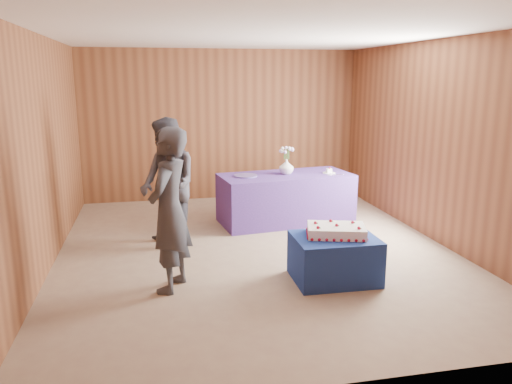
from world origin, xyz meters
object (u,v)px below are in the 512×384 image
object	(u,v)px
serving_table	(285,198)
sheet_cake	(336,231)
cake_table	(334,258)
guest_right	(168,185)
guest_left	(169,210)
vase	(286,167)

from	to	relation	value
serving_table	sheet_cake	xyz separation A→B (m)	(-0.05, -2.30, 0.18)
cake_table	guest_right	world-z (taller)	guest_right
cake_table	guest_right	xyz separation A→B (m)	(-1.74, 1.45, 0.61)
cake_table	guest_left	size ratio (longest dim) A/B	0.52
sheet_cake	guest_right	bearing A→B (deg)	157.28
serving_table	guest_left	world-z (taller)	guest_left
guest_left	guest_right	xyz separation A→B (m)	(0.03, 1.32, -0.01)
cake_table	guest_left	xyz separation A→B (m)	(-1.77, 0.13, 0.61)
vase	guest_left	size ratio (longest dim) A/B	0.13
vase	guest_right	xyz separation A→B (m)	(-1.82, -0.91, -0.01)
serving_table	guest_left	bearing A→B (deg)	-137.11
sheet_cake	vase	xyz separation A→B (m)	(0.06, 2.32, 0.31)
vase	guest_right	distance (m)	2.04
sheet_cake	guest_left	distance (m)	1.83
sheet_cake	serving_table	bearing A→B (deg)	104.85
cake_table	guest_right	distance (m)	2.34
sheet_cake	vase	distance (m)	2.34
cake_table	guest_left	distance (m)	1.88
serving_table	guest_right	xyz separation A→B (m)	(-1.81, -0.88, 0.48)
serving_table	sheet_cake	size ratio (longest dim) A/B	2.68
serving_table	vase	distance (m)	0.49
guest_left	serving_table	bearing A→B (deg)	163.87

